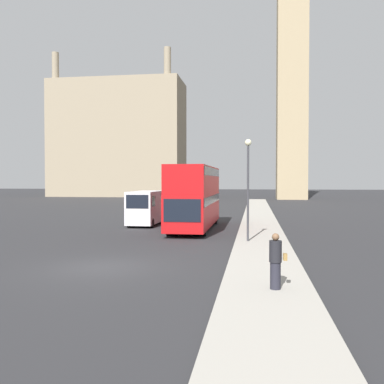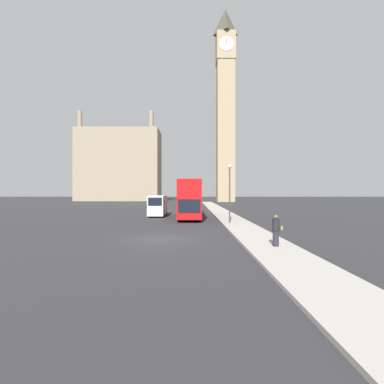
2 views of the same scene
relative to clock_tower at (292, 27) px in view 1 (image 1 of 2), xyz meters
name	(u,v)px [view 1 (image 1 of 2)]	position (x,y,z in m)	size (l,w,h in m)	color
ground_plane	(101,267)	(-12.74, -64.39, -31.43)	(300.00, 300.00, 0.00)	#28282B
sidewalk_strip	(265,270)	(-6.28, -64.39, -31.36)	(2.91, 120.00, 0.15)	#9E998E
clock_tower	(292,27)	(0.00, 0.00, 0.00)	(5.83, 6.00, 61.29)	tan
building_block_distant	(118,139)	(-36.36, 9.96, -18.92)	(28.35, 11.97, 30.44)	gray
red_double_decker_bus	(195,195)	(-10.89, -50.56, -28.97)	(2.56, 10.95, 4.44)	#B71114
white_van	(146,207)	(-15.01, -48.52, -30.03)	(1.97, 5.18, 2.63)	silver
pedestrian	(276,261)	(-6.03, -67.46, -30.43)	(0.54, 0.38, 1.71)	#23232D
street_lamp	(248,174)	(-7.04, -57.14, -27.61)	(0.36, 0.36, 5.57)	#38383D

